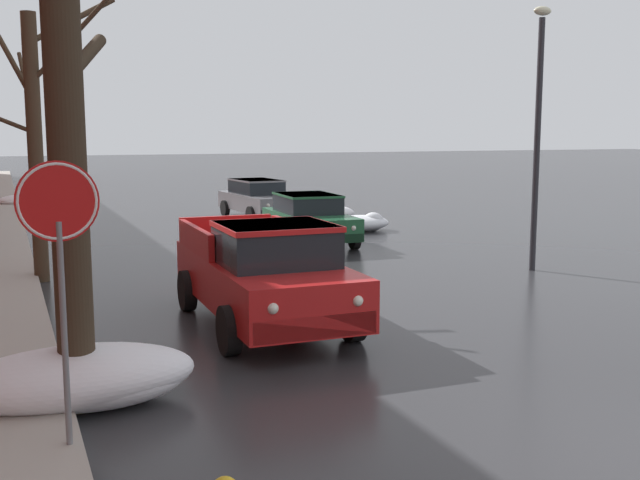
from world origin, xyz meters
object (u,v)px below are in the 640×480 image
object	(u,v)px
street_lamp_post	(538,125)
sedan_green_parked_kerbside_close	(309,218)
stop_sign_at_corner	(59,230)
bare_tree_second_along_sidewalk	(36,134)
sedan_grey_parked_kerbside_mid	(258,198)
bare_tree_at_the_corner	(65,79)
pickup_truck_red_approaching_near_lane	(265,273)

from	to	relation	value
street_lamp_post	sedan_green_parked_kerbside_close	bearing A→B (deg)	119.43
stop_sign_at_corner	street_lamp_post	distance (m)	12.45
bare_tree_second_along_sidewalk	street_lamp_post	world-z (taller)	bare_tree_second_along_sidewalk
sedan_grey_parked_kerbside_mid	stop_sign_at_corner	xyz separation A→B (m)	(-8.14, -18.76, 1.50)
sedan_grey_parked_kerbside_mid	street_lamp_post	world-z (taller)	street_lamp_post
street_lamp_post	bare_tree_at_the_corner	bearing A→B (deg)	-154.47
bare_tree_second_along_sidewalk	pickup_truck_red_approaching_near_lane	distance (m)	6.66
pickup_truck_red_approaching_near_lane	sedan_green_parked_kerbside_close	world-z (taller)	pickup_truck_red_approaching_near_lane
bare_tree_at_the_corner	stop_sign_at_corner	distance (m)	2.04
sedan_grey_parked_kerbside_mid	bare_tree_at_the_corner	bearing A→B (deg)	-114.48
pickup_truck_red_approaching_near_lane	stop_sign_at_corner	bearing A→B (deg)	-130.13
bare_tree_at_the_corner	street_lamp_post	xyz separation A→B (m)	(10.42, 4.98, -0.43)
pickup_truck_red_approaching_near_lane	stop_sign_at_corner	xyz separation A→B (m)	(-3.39, -4.02, 1.37)
sedan_green_parked_kerbside_close	street_lamp_post	world-z (taller)	street_lamp_post
bare_tree_at_the_corner	sedan_grey_parked_kerbside_mid	world-z (taller)	bare_tree_at_the_corner
pickup_truck_red_approaching_near_lane	sedan_grey_parked_kerbside_mid	world-z (taller)	pickup_truck_red_approaching_near_lane
bare_tree_at_the_corner	sedan_grey_parked_kerbside_mid	distance (m)	19.32
pickup_truck_red_approaching_near_lane	street_lamp_post	distance (m)	8.01
bare_tree_at_the_corner	sedan_green_parked_kerbside_close	distance (m)	13.23
bare_tree_second_along_sidewalk	pickup_truck_red_approaching_near_lane	world-z (taller)	bare_tree_second_along_sidewalk
sedan_grey_parked_kerbside_mid	stop_sign_at_corner	bearing A→B (deg)	-113.46
sedan_grey_parked_kerbside_mid	stop_sign_at_corner	world-z (taller)	stop_sign_at_corner
sedan_green_parked_kerbside_close	street_lamp_post	bearing A→B (deg)	-60.57
sedan_grey_parked_kerbside_mid	street_lamp_post	size ratio (longest dim) A/B	0.73
sedan_grey_parked_kerbside_mid	street_lamp_post	distance (m)	12.90
bare_tree_second_along_sidewalk	street_lamp_post	bearing A→B (deg)	-16.51
pickup_truck_red_approaching_near_lane	sedan_green_parked_kerbside_close	bearing A→B (deg)	63.28
bare_tree_at_the_corner	street_lamp_post	distance (m)	11.56
sedan_green_parked_kerbside_close	pickup_truck_red_approaching_near_lane	bearing A→B (deg)	-116.72
bare_tree_at_the_corner	stop_sign_at_corner	bearing A→B (deg)	-99.46
sedan_green_parked_kerbside_close	stop_sign_at_corner	size ratio (longest dim) A/B	1.39
pickup_truck_red_approaching_near_lane	stop_sign_at_corner	size ratio (longest dim) A/B	1.71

